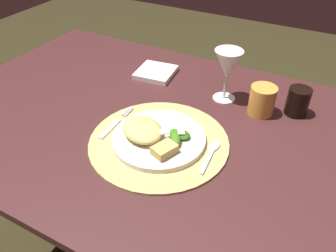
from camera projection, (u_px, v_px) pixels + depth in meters
dining_table at (158, 164)px, 1.05m from camera, size 1.33×0.86×0.75m
placemat at (159, 141)px, 0.86m from camera, size 0.36×0.36×0.01m
dinner_plate at (159, 138)px, 0.86m from camera, size 0.24×0.24×0.01m
pasta_serving at (142, 130)px, 0.85m from camera, size 0.15×0.14×0.03m
salad_greens at (177, 136)px, 0.84m from camera, size 0.08×0.08×0.03m
bread_piece at (165, 150)px, 0.80m from camera, size 0.06×0.07×0.02m
fork at (115, 124)px, 0.92m from camera, size 0.02×0.16×0.00m
spoon at (212, 151)px, 0.83m from camera, size 0.03×0.13×0.01m
napkin at (156, 72)px, 1.15m from camera, size 0.14×0.14×0.02m
wine_glass at (228, 66)px, 0.97m from camera, size 0.08×0.08×0.16m
amber_tumbler at (262, 100)px, 0.95m from camera, size 0.07×0.07×0.09m
dark_tumbler at (298, 101)px, 0.95m from camera, size 0.06×0.06×0.08m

